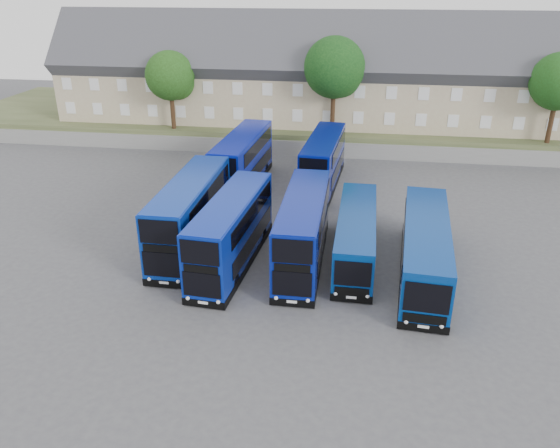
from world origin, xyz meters
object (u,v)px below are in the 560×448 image
(dd_front_left, at_px, (191,215))
(tree_east, at_px, (560,84))
(dd_front_mid, at_px, (232,233))
(tree_west, at_px, (172,78))
(tree_mid, at_px, (336,70))
(coach_east_a, at_px, (356,237))

(dd_front_left, bearing_deg, tree_east, 38.15)
(dd_front_mid, xyz_separation_m, tree_west, (-11.28, 23.60, 5.00))
(dd_front_mid, relative_size, tree_east, 1.31)
(tree_east, bearing_deg, tree_west, -180.00)
(dd_front_left, relative_size, tree_mid, 1.21)
(tree_mid, bearing_deg, tree_east, -1.43)
(dd_front_left, xyz_separation_m, tree_west, (-8.15, 21.61, 4.89))
(tree_west, bearing_deg, tree_mid, 1.79)
(coach_east_a, bearing_deg, tree_west, 131.59)
(dd_front_mid, xyz_separation_m, coach_east_a, (7.42, 1.87, -0.59))
(tree_mid, relative_size, tree_east, 1.12)
(coach_east_a, relative_size, tree_mid, 1.19)
(tree_mid, bearing_deg, tree_west, -178.21)
(coach_east_a, bearing_deg, dd_front_mid, -165.01)
(tree_west, distance_m, tree_east, 36.00)
(dd_front_left, distance_m, coach_east_a, 10.58)
(tree_mid, bearing_deg, dd_front_mid, -101.09)
(dd_front_left, height_order, coach_east_a, dd_front_left)
(dd_front_left, distance_m, dd_front_mid, 3.71)
(dd_front_mid, relative_size, tree_mid, 1.16)
(tree_mid, distance_m, tree_east, 20.02)
(dd_front_mid, distance_m, tree_mid, 25.28)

